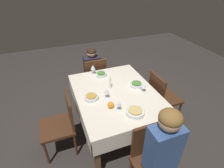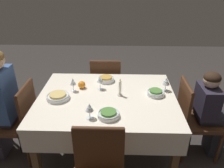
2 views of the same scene
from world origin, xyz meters
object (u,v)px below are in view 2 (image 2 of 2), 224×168
object	(u,v)px
wine_glass_west	(73,82)
wine_glass_south	(89,108)
chair_east	(194,116)
bowl_north	(106,79)
orange_fruit	(82,85)
candle_centerpiece	(120,89)
bowl_east	(156,93)
bowl_west	(58,96)
wine_glass_north	(100,80)
person_child_dark	(211,111)
wine_glass_east	(166,81)
bowl_south	(108,114)
chair_west	(19,119)
dining_table	(107,104)
chair_north	(106,84)
person_adult_denim	(0,101)

from	to	relation	value
wine_glass_west	wine_glass_south	bearing A→B (deg)	-63.95
chair_east	bowl_north	bearing A→B (deg)	72.56
orange_fruit	candle_centerpiece	bearing A→B (deg)	-19.46
bowl_east	bowl_west	bearing A→B (deg)	-173.97
wine_glass_west	wine_glass_north	size ratio (longest dim) A/B	0.98
person_child_dark	wine_glass_north	xyz separation A→B (m)	(-1.16, 0.11, 0.30)
bowl_north	wine_glass_south	bearing A→B (deg)	-98.07
wine_glass_south	bowl_west	bearing A→B (deg)	138.88
wine_glass_east	candle_centerpiece	xyz separation A→B (m)	(-0.47, -0.11, -0.03)
wine_glass_east	bowl_south	bearing A→B (deg)	-140.04
chair_west	candle_centerpiece	xyz separation A→B (m)	(1.05, 0.08, 0.32)
person_child_dark	bowl_west	xyz separation A→B (m)	(-1.56, -0.10, 0.22)
bowl_south	bowl_north	size ratio (longest dim) A/B	1.02
bowl_south	orange_fruit	xyz separation A→B (m)	(-0.31, 0.51, 0.01)
chair_west	bowl_south	bearing A→B (deg)	73.44
bowl_west	bowl_south	world-z (taller)	same
dining_table	wine_glass_south	xyz separation A→B (m)	(-0.12, -0.36, 0.19)
dining_table	wine_glass_west	xyz separation A→B (m)	(-0.35, 0.11, 0.19)
chair_west	bowl_east	world-z (taller)	chair_west
bowl_east	candle_centerpiece	world-z (taller)	candle_centerpiece
candle_centerpiece	wine_glass_east	bearing A→B (deg)	13.51
wine_glass_west	wine_glass_south	distance (m)	0.52
bowl_north	wine_glass_north	size ratio (longest dim) A/B	1.24
chair_east	wine_glass_east	xyz separation A→B (m)	(-0.31, 0.09, 0.36)
bowl_east	bowl_north	bearing A→B (deg)	149.98
chair_north	person_child_dark	xyz separation A→B (m)	(1.13, -0.72, 0.06)
wine_glass_north	chair_west	bearing A→B (deg)	-165.91
chair_north	wine_glass_south	distance (m)	1.18
wine_glass_west	bowl_east	distance (m)	0.85
dining_table	wine_glass_west	size ratio (longest dim) A/B	9.48
chair_east	bowl_east	bearing A→B (deg)	90.20
chair_north	wine_glass_south	size ratio (longest dim) A/B	6.00
wine_glass_west	orange_fruit	distance (m)	0.12
bowl_north	orange_fruit	distance (m)	0.30
bowl_west	orange_fruit	distance (m)	0.30
person_child_dark	wine_glass_east	world-z (taller)	person_child_dark
wine_glass_west	candle_centerpiece	world-z (taller)	candle_centerpiece
dining_table	chair_north	size ratio (longest dim) A/B	1.59
chair_east	dining_table	bearing A→B (deg)	93.16
person_adult_denim	wine_glass_south	size ratio (longest dim) A/B	8.48
person_child_dark	wine_glass_west	bearing A→B (deg)	87.77
bowl_west	chair_west	bearing A→B (deg)	179.81
dining_table	bowl_south	size ratio (longest dim) A/B	7.29
chair_east	chair_west	bearing A→B (deg)	93.18
chair_north	person_child_dark	distance (m)	1.34
chair_north	candle_centerpiece	bearing A→B (deg)	103.87
person_child_dark	orange_fruit	world-z (taller)	person_child_dark
wine_glass_west	bowl_east	world-z (taller)	wine_glass_west
orange_fruit	person_adult_denim	bearing A→B (deg)	-164.08
chair_east	chair_north	size ratio (longest dim) A/B	1.00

